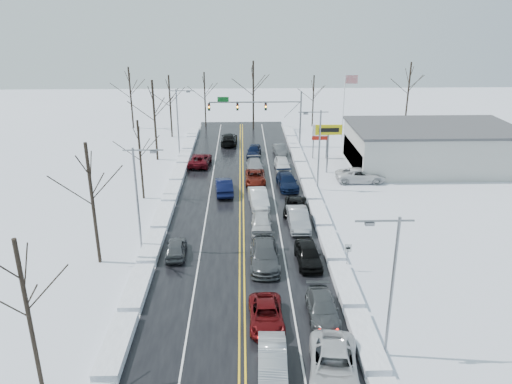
{
  "coord_description": "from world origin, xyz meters",
  "views": [
    {
      "loc": [
        0.13,
        -42.08,
        19.75
      ],
      "look_at": [
        1.41,
        2.97,
        2.5
      ],
      "focal_mm": 35.0,
      "sensor_mm": 36.0,
      "label": 1
    }
  ],
  "objects_px": {
    "flagpole": "(345,103)",
    "oncoming_car_0": "(224,193)",
    "dealership_building": "(431,146)",
    "traffic_signal_mast": "(265,109)",
    "tires_plus_sign": "(329,133)"
  },
  "relations": [
    {
      "from": "traffic_signal_mast",
      "to": "flagpole",
      "type": "height_order",
      "value": "flagpole"
    },
    {
      "from": "tires_plus_sign",
      "to": "oncoming_car_0",
      "type": "height_order",
      "value": "tires_plus_sign"
    },
    {
      "from": "dealership_building",
      "to": "tires_plus_sign",
      "type": "bearing_deg",
      "value": -171.53
    },
    {
      "from": "dealership_building",
      "to": "traffic_signal_mast",
      "type": "bearing_deg",
      "value": 154.05
    },
    {
      "from": "flagpole",
      "to": "oncoming_car_0",
      "type": "height_order",
      "value": "flagpole"
    },
    {
      "from": "flagpole",
      "to": "oncoming_car_0",
      "type": "xyz_separation_m",
      "value": [
        -17.1,
        -20.77,
        -5.93
      ]
    },
    {
      "from": "dealership_building",
      "to": "oncoming_car_0",
      "type": "relative_size",
      "value": 3.98
    },
    {
      "from": "traffic_signal_mast",
      "to": "dealership_building",
      "type": "distance_m",
      "value": 23.01
    },
    {
      "from": "flagpole",
      "to": "dealership_building",
      "type": "relative_size",
      "value": 0.49
    },
    {
      "from": "flagpole",
      "to": "dealership_building",
      "type": "distance_m",
      "value": 15.24
    },
    {
      "from": "tires_plus_sign",
      "to": "oncoming_car_0",
      "type": "xyz_separation_m",
      "value": [
        -12.43,
        -6.76,
        -4.99
      ]
    },
    {
      "from": "flagpole",
      "to": "oncoming_car_0",
      "type": "relative_size",
      "value": 1.95
    },
    {
      "from": "traffic_signal_mast",
      "to": "flagpole",
      "type": "xyz_separation_m",
      "value": [
        11.72,
        2.01,
        0.45
      ]
    },
    {
      "from": "tires_plus_sign",
      "to": "flagpole",
      "type": "height_order",
      "value": "flagpole"
    },
    {
      "from": "flagpole",
      "to": "dealership_building",
      "type": "height_order",
      "value": "flagpole"
    }
  ]
}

